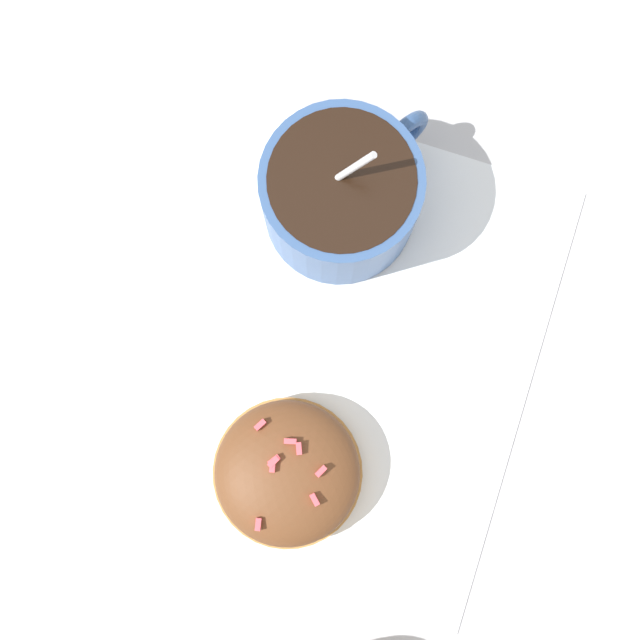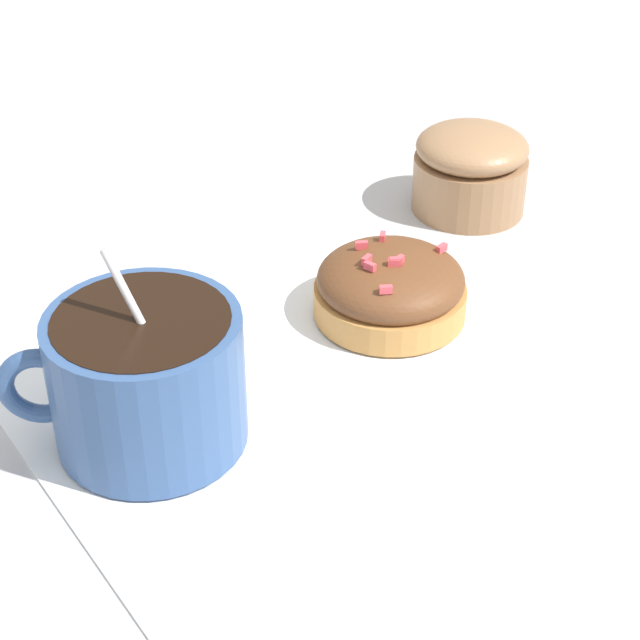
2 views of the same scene
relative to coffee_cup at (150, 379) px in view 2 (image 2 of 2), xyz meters
name	(u,v)px [view 2 (image 2 of 2)]	position (x,y,z in m)	size (l,w,h in m)	color
ground_plane	(286,377)	(-0.08, 0.00, -0.04)	(3.00, 3.00, 0.00)	#B2B2B7
paper_napkin	(286,375)	(-0.08, 0.00, -0.04)	(0.30, 0.30, 0.00)	white
coffee_cup	(150,379)	(0.00, 0.00, 0.00)	(0.11, 0.09, 0.10)	#335184
frosted_pastry	(390,287)	(-0.17, -0.01, -0.02)	(0.09, 0.09, 0.04)	#C18442
sugar_bowl	(470,169)	(-0.30, -0.08, -0.01)	(0.08, 0.08, 0.06)	#99704C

